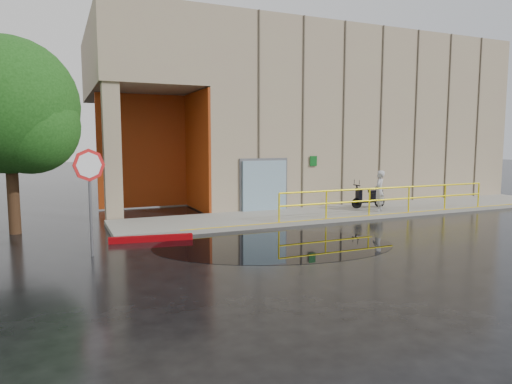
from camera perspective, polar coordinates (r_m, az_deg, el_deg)
ground at (r=13.39m, az=10.88°, el=-6.38°), size 120.00×120.00×0.00m
sidewalk at (r=19.27m, az=13.15°, el=-2.32°), size 20.00×3.00×0.15m
building at (r=25.12m, az=6.47°, el=9.23°), size 20.00×10.17×8.00m
guardrail at (r=18.29m, az=16.35°, el=-0.96°), size 9.56×0.06×1.03m
person at (r=18.67m, az=15.15°, el=0.11°), size 0.71×0.68×1.63m
scooter at (r=19.64m, az=13.94°, el=0.05°), size 1.56×0.61×1.19m
stop_sign at (r=12.17m, az=-20.10°, el=1.55°), size 0.79×0.31×2.74m
red_curb at (r=13.76m, az=-12.96°, el=-5.69°), size 2.40×0.55×0.18m
puddle at (r=12.97m, az=2.26°, el=-6.66°), size 7.70×5.92×0.01m
tree_near at (r=16.12m, az=-28.04°, el=8.93°), size 4.23×4.23×6.14m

